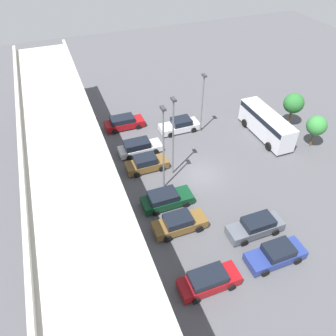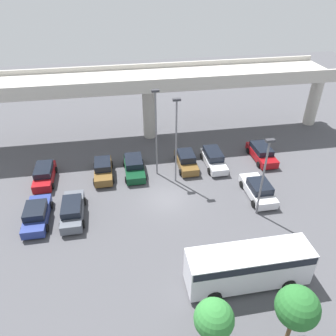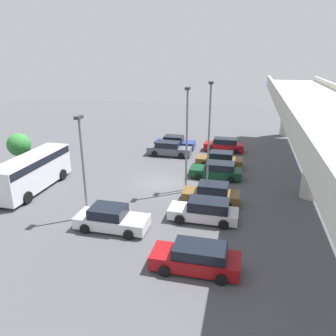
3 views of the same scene
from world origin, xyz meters
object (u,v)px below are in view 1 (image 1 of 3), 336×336
object	(u,v)px
parked_car_6	(180,125)
lamp_post_by_overpass	(202,99)
parked_car_8	(209,280)
parked_car_7	(124,123)
lamp_post_mid_lot	(173,133)
tree_front_right	(294,103)
shuttle_bus	(266,123)
parked_car_3	(166,199)
parked_car_2	(179,223)
parked_car_4	(146,163)
parked_car_5	(139,147)
parked_car_0	(276,254)
parked_car_1	(256,226)
tree_front_left	(317,126)
lamp_post_near_aisle	(163,145)

from	to	relation	value
parked_car_6	lamp_post_by_overpass	xyz separation A→B (m)	(-1.05, -2.26, 3.59)
parked_car_8	parked_car_7	bearing A→B (deg)	90.66
parked_car_6	lamp_post_mid_lot	size ratio (longest dim) A/B	0.56
tree_front_right	shuttle_bus	bearing A→B (deg)	102.75
parked_car_3	parked_car_8	size ratio (longest dim) A/B	1.03
parked_car_2	parked_car_4	distance (m)	8.63
parked_car_5	lamp_post_mid_lot	world-z (taller)	lamp_post_mid_lot
parked_car_0	parked_car_5	bearing A→B (deg)	-70.89
lamp_post_by_overpass	parked_car_7	bearing A→B (deg)	64.41
parked_car_1	parked_car_4	bearing A→B (deg)	-61.67
shuttle_bus	parked_car_2	bearing A→B (deg)	122.60
parked_car_6	tree_front_left	world-z (taller)	tree_front_left
parked_car_0	parked_car_6	size ratio (longest dim) A/B	1.00
parked_car_1	parked_car_8	bearing A→B (deg)	27.52
parked_car_1	parked_car_3	world-z (taller)	parked_car_1
parked_car_3	lamp_post_by_overpass	world-z (taller)	lamp_post_by_overpass
parked_car_2	parked_car_8	bearing A→B (deg)	-90.40
parked_car_6	parked_car_7	size ratio (longest dim) A/B	1.01
parked_car_0	tree_front_right	world-z (taller)	tree_front_right
parked_car_6	parked_car_8	bearing A→B (deg)	73.39
parked_car_3	tree_front_right	world-z (taller)	tree_front_right
parked_car_2	lamp_post_near_aisle	bearing A→B (deg)	83.69
shuttle_bus	lamp_post_mid_lot	size ratio (longest dim) A/B	0.96
tree_front_right	tree_front_left	bearing A→B (deg)	175.96
parked_car_3	lamp_post_mid_lot	distance (m)	6.21
parked_car_4	tree_front_right	world-z (taller)	tree_front_right
parked_car_3	parked_car_7	size ratio (longest dim) A/B	0.99
parked_car_6	parked_car_7	bearing A→B (deg)	-25.87
parked_car_0	tree_front_right	xyz separation A→B (m)	(15.97, -13.09, 2.29)
parked_car_5	tree_front_left	size ratio (longest dim) A/B	1.25
parked_car_1	parked_car_5	size ratio (longest dim) A/B	1.02
parked_car_3	lamp_post_by_overpass	distance (m)	13.35
parked_car_1	parked_car_8	xyz separation A→B (m)	(-3.10, 5.95, -0.00)
parked_car_1	parked_car_2	xyz separation A→B (m)	(2.62, 5.91, -0.00)
parked_car_1	tree_front_right	size ratio (longest dim) A/B	1.16
parked_car_4	parked_car_7	bearing A→B (deg)	91.03
parked_car_6	lamp_post_by_overpass	distance (m)	4.37
parked_car_0	parked_car_1	xyz separation A→B (m)	(2.93, -0.01, 0.04)
parked_car_1	shuttle_bus	world-z (taller)	shuttle_bus
parked_car_4	lamp_post_near_aisle	world-z (taller)	lamp_post_near_aisle
parked_car_3	lamp_post_near_aisle	world-z (taller)	lamp_post_near_aisle
parked_car_0	parked_car_4	distance (m)	15.42
parked_car_0	parked_car_3	bearing A→B (deg)	-55.65
parked_car_6	lamp_post_near_aisle	world-z (taller)	lamp_post_near_aisle
parked_car_1	parked_car_2	distance (m)	6.47
parked_car_3	lamp_post_by_overpass	xyz separation A→B (m)	(9.93, -8.16, 3.60)
parked_car_3	parked_car_2	bearing A→B (deg)	-89.47
parked_car_2	parked_car_4	world-z (taller)	parked_car_4
parked_car_3	parked_car_5	world-z (taller)	parked_car_5
parked_car_0	lamp_post_near_aisle	size ratio (longest dim) A/B	0.54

